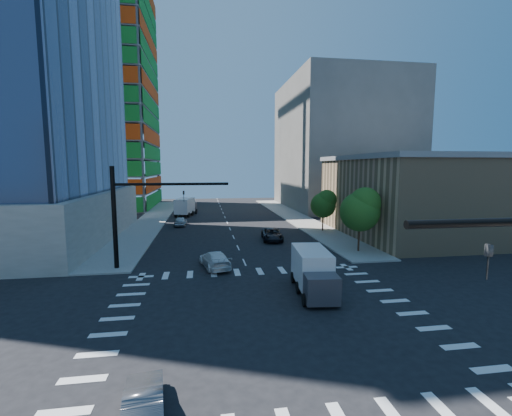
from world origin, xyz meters
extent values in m
plane|color=black|center=(0.00, 0.00, 0.00)|extent=(160.00, 160.00, 0.00)
cube|color=silver|center=(0.00, 0.00, 0.01)|extent=(20.00, 20.00, 0.01)
cube|color=gray|center=(12.50, 40.00, 0.07)|extent=(5.00, 60.00, 0.15)
cube|color=gray|center=(-12.50, 40.00, 0.07)|extent=(5.00, 60.00, 0.15)
cube|color=#188729|center=(-14.90, 62.00, 24.50)|extent=(0.12, 24.00, 49.00)
cube|color=#DF400D|center=(-27.50, 49.40, 24.50)|extent=(24.00, 0.12, 49.00)
cube|color=tan|center=(25.00, 22.00, 5.00)|extent=(20.00, 22.00, 10.00)
cube|color=gray|center=(25.00, 22.00, 10.30)|extent=(20.50, 22.50, 0.60)
cube|color=#635F59|center=(27.00, 55.00, 14.00)|extent=(24.00, 30.00, 28.00)
imported|color=black|center=(4.00, -11.50, 6.45)|extent=(0.16, 0.20, 1.00)
cylinder|color=black|center=(-11.50, 11.50, 4.65)|extent=(0.40, 0.40, 9.00)
cylinder|color=black|center=(-6.50, 11.50, 7.55)|extent=(10.00, 0.24, 0.24)
imported|color=black|center=(-5.50, 11.50, 6.45)|extent=(0.16, 0.20, 1.00)
cylinder|color=#382316|center=(12.50, 14.00, 1.29)|extent=(0.20, 0.20, 2.27)
sphere|color=#245216|center=(12.50, 14.00, 4.38)|extent=(4.16, 4.16, 4.16)
sphere|color=#336E24|center=(12.90, 13.70, 5.35)|extent=(3.25, 3.25, 3.25)
cylinder|color=#382316|center=(12.80, 26.00, 1.11)|extent=(0.20, 0.20, 1.92)
sphere|color=#245216|center=(12.80, 26.00, 3.72)|extent=(3.52, 3.52, 3.52)
sphere|color=#336E24|center=(13.20, 25.70, 4.55)|extent=(2.75, 2.75, 2.75)
imported|color=black|center=(4.58, 21.32, 0.72)|extent=(2.86, 5.39, 1.44)
imported|color=white|center=(-2.84, 10.74, 0.74)|extent=(3.12, 5.40, 1.47)
imported|color=silver|center=(-7.35, 33.88, 0.72)|extent=(1.87, 4.30, 1.44)
imported|color=#54555A|center=(-5.98, -7.81, 0.65)|extent=(1.89, 4.07, 1.29)
cube|color=silver|center=(3.97, 3.12, 1.80)|extent=(2.72, 4.93, 2.46)
cube|color=#403F47|center=(3.97, 3.12, 1.18)|extent=(2.33, 1.91, 1.80)
cube|color=silver|center=(-7.00, 45.44, 1.94)|extent=(3.64, 5.56, 2.66)
cube|color=#403F47|center=(-7.00, 45.44, 1.28)|extent=(2.73, 2.37, 1.94)
camera|label=1|loc=(-3.72, -19.62, 9.05)|focal=24.00mm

